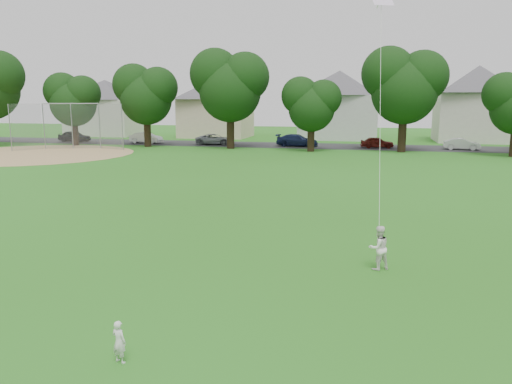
# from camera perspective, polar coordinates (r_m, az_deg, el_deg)

# --- Properties ---
(ground) EXTENTS (160.00, 160.00, 0.00)m
(ground) POSITION_cam_1_polar(r_m,az_deg,el_deg) (13.31, -6.16, -11.17)
(ground) COLOR #276216
(ground) RESTS_ON ground
(street) EXTENTS (90.00, 7.00, 0.01)m
(street) POSITION_cam_1_polar(r_m,az_deg,el_deg) (54.04, 8.63, 5.20)
(street) COLOR #2D2D30
(street) RESTS_ON ground
(dirt_infield) EXTENTS (18.00, 18.00, 0.02)m
(dirt_infield) POSITION_cam_1_polar(r_m,az_deg,el_deg) (50.05, -24.13, 3.99)
(dirt_infield) COLOR #9E7F51
(dirt_infield) RESTS_ON ground
(toddler) EXTENTS (0.35, 0.28, 0.84)m
(toddler) POSITION_cam_1_polar(r_m,az_deg,el_deg) (10.12, -15.38, -16.18)
(toddler) COLOR silver
(toddler) RESTS_ON ground
(older_boy) EXTENTS (0.80, 0.76, 1.31)m
(older_boy) POSITION_cam_1_polar(r_m,az_deg,el_deg) (15.03, 13.84, -6.21)
(older_boy) COLOR white
(older_boy) RESTS_ON ground
(kite) EXTENTS (0.98, 1.70, 7.67)m
(kite) POSITION_cam_1_polar(r_m,az_deg,el_deg) (15.70, 14.01, 8.80)
(kite) COLOR white
(kite) RESTS_ON ground
(baseball_backstop) EXTENTS (9.72, 4.53, 4.52)m
(baseball_backstop) POSITION_cam_1_polar(r_m,az_deg,el_deg) (53.41, -20.43, 7.03)
(baseball_backstop) COLOR gray
(baseball_backstop) RESTS_ON ground
(tree_row) EXTENTS (82.90, 9.95, 10.66)m
(tree_row) POSITION_cam_1_polar(r_m,az_deg,el_deg) (48.31, 11.60, 12.04)
(tree_row) COLOR black
(tree_row) RESTS_ON ground
(parked_cars) EXTENTS (71.59, 2.33, 1.29)m
(parked_cars) POSITION_cam_1_polar(r_m,az_deg,el_deg) (52.84, 12.47, 5.61)
(parked_cars) COLOR black
(parked_cars) RESTS_ON ground
(house_row) EXTENTS (77.15, 13.72, 10.38)m
(house_row) POSITION_cam_1_polar(r_m,az_deg,el_deg) (63.75, 10.17, 10.46)
(house_row) COLOR silver
(house_row) RESTS_ON ground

